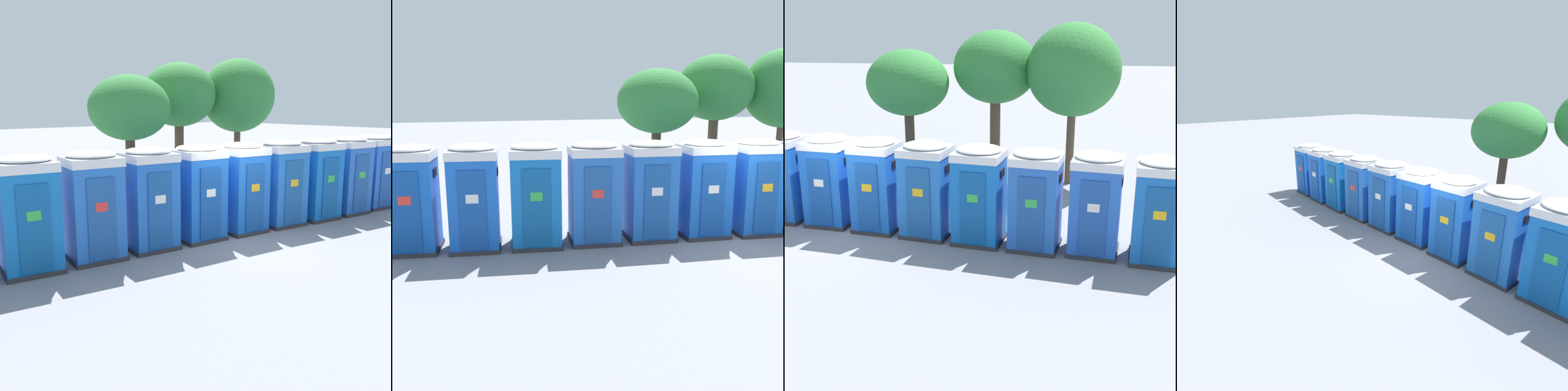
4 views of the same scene
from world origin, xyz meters
TOP-DOWN VIEW (x-y plane):
  - ground_plane at (0.00, 0.00)m, footprint 120.00×120.00m
  - portapotty_2 at (-4.96, 1.19)m, footprint 1.43×1.40m
  - portapotty_3 at (-3.52, 1.01)m, footprint 1.43×1.39m
  - portapotty_4 at (-2.08, 0.81)m, footprint 1.37×1.36m
  - portapotty_5 at (-0.64, 0.60)m, footprint 1.35×1.34m
  - portapotty_6 at (0.79, 0.34)m, footprint 1.33×1.36m
  - portapotty_7 at (2.22, 0.09)m, footprint 1.43×1.40m
  - portapotty_8 at (3.65, -0.19)m, footprint 1.41×1.38m
  - portapotty_9 at (5.08, -0.42)m, footprint 1.41×1.38m
  - portapotty_10 at (6.53, -0.55)m, footprint 1.39×1.38m
  - street_tree_0 at (6.08, 5.51)m, footprint 3.13×3.13m
  - street_tree_1 at (3.39, 6.22)m, footprint 2.96×2.96m
  - street_tree_2 at (0.43, 5.36)m, footprint 2.86×2.86m

SIDE VIEW (x-z plane):
  - ground_plane at x=0.00m, z-range 0.00..0.00m
  - portapotty_3 at x=-3.52m, z-range 0.01..2.55m
  - portapotty_7 at x=2.22m, z-range 0.01..2.55m
  - portapotty_8 at x=3.65m, z-range 0.01..2.55m
  - portapotty_2 at x=-4.96m, z-range 0.01..2.55m
  - portapotty_9 at x=5.08m, z-range 0.01..2.55m
  - portapotty_5 at x=-0.64m, z-range 0.01..2.55m
  - portapotty_10 at x=6.53m, z-range 0.01..2.55m
  - portapotty_4 at x=-2.08m, z-range 0.01..2.55m
  - portapotty_6 at x=0.79m, z-range 0.01..2.55m
  - street_tree_2 at x=0.43m, z-range 1.12..5.70m
  - street_tree_1 at x=3.39m, z-range 1.29..6.49m
  - street_tree_0 at x=6.08m, z-range 1.17..6.64m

